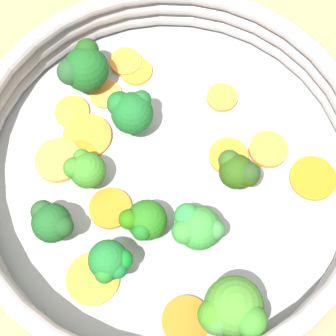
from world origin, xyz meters
TOP-DOWN VIEW (x-y plane):
  - ground_plane at (0.00, 0.00)m, footprint 4.00×4.00m
  - skillet at (0.00, 0.00)m, footprint 0.34×0.34m
  - skillet_rim_wall at (0.00, 0.00)m, footprint 0.36×0.36m
  - skillet_rivet_left at (0.15, -0.06)m, footprint 0.01×0.01m
  - carrot_slice_0 at (0.12, 0.06)m, footprint 0.05×0.05m
  - carrot_slice_1 at (-0.09, -0.07)m, footprint 0.03×0.03m
  - carrot_slice_2 at (-0.01, -0.08)m, footprint 0.06×0.06m
  - carrot_slice_3 at (0.05, -0.04)m, footprint 0.05×0.05m
  - carrot_slice_4 at (0.02, -0.10)m, footprint 0.06×0.06m
  - carrot_slice_5 at (-0.05, 0.08)m, footprint 0.05×0.05m
  - carrot_slice_6 at (-0.06, -0.08)m, footprint 0.04×0.04m
  - carrot_slice_7 at (-0.03, 0.05)m, footprint 0.05×0.05m
  - carrot_slice_8 at (-0.09, 0.02)m, footprint 0.04×0.04m
  - carrot_slice_9 at (-0.10, -0.08)m, footprint 0.04×0.04m
  - carrot_slice_10 at (-0.03, -0.11)m, footprint 0.03×0.03m
  - carrot_slice_11 at (-0.04, 0.13)m, footprint 0.05×0.05m
  - carrot_slice_12 at (0.01, -0.08)m, footprint 0.04×0.04m
  - carrot_slice_13 at (0.11, -0.03)m, footprint 0.06×0.06m
  - broccoli_floret_0 at (-0.01, 0.06)m, footprint 0.03×0.04m
  - broccoli_floret_1 at (-0.04, -0.05)m, footprint 0.04×0.04m
  - broccoli_floret_2 at (0.06, -0.00)m, footprint 0.04×0.04m
  - broccoli_floret_3 at (0.05, 0.04)m, footprint 0.04×0.04m
  - broccoli_floret_4 at (-0.06, -0.11)m, footprint 0.05×0.04m
  - broccoli_floret_5 at (0.10, 0.09)m, footprint 0.05×0.05m
  - broccoli_floret_6 at (0.03, -0.07)m, footprint 0.03×0.04m
  - broccoli_floret_7 at (0.08, -0.07)m, footprint 0.03×0.04m
  - broccoli_floret_8 at (0.10, -0.02)m, footprint 0.04×0.04m

SIDE VIEW (x-z plane):
  - ground_plane at x=0.00m, z-range 0.00..0.00m
  - skillet at x=0.00m, z-range 0.00..0.01m
  - carrot_slice_11 at x=-0.04m, z-range 0.01..0.01m
  - carrot_slice_13 at x=0.11m, z-range 0.01..0.01m
  - carrot_slice_10 at x=-0.03m, z-range 0.01..0.01m
  - carrot_slice_6 at x=-0.06m, z-range 0.01..0.01m
  - carrot_slice_7 at x=-0.03m, z-range 0.01..0.01m
  - carrot_slice_1 at x=-0.09m, z-range 0.01..0.01m
  - carrot_slice_2 at x=-0.01m, z-range 0.01..0.01m
  - carrot_slice_12 at x=0.01m, z-range 0.01..0.02m
  - carrot_slice_0 at x=0.12m, z-range 0.01..0.02m
  - carrot_slice_3 at x=0.05m, z-range 0.01..0.02m
  - carrot_slice_8 at x=-0.09m, z-range 0.01..0.02m
  - carrot_slice_9 at x=-0.10m, z-range 0.01..0.02m
  - carrot_slice_4 at x=0.02m, z-range 0.01..0.02m
  - carrot_slice_5 at x=-0.05m, z-range 0.01..0.02m
  - skillet_rivet_left at x=0.15m, z-range 0.01..0.02m
  - broccoli_floret_6 at x=0.03m, z-range 0.01..0.05m
  - broccoli_floret_3 at x=0.05m, z-range 0.01..0.06m
  - broccoli_floret_2 at x=0.06m, z-range 0.01..0.06m
  - skillet_rim_wall at x=0.00m, z-range 0.01..0.06m
  - broccoli_floret_7 at x=0.08m, z-range 0.02..0.06m
  - broccoli_floret_8 at x=0.10m, z-range 0.02..0.06m
  - broccoli_floret_4 at x=-0.06m, z-range 0.01..0.06m
  - broccoli_floret_0 at x=-0.01m, z-range 0.02..0.06m
  - broccoli_floret_1 at x=-0.04m, z-range 0.02..0.06m
  - broccoli_floret_5 at x=0.10m, z-range 0.02..0.07m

